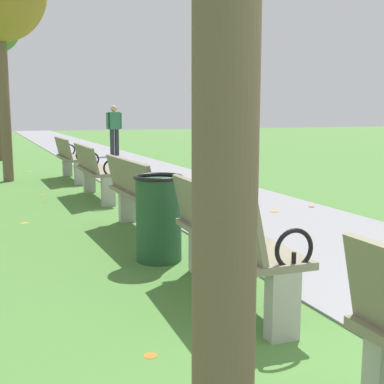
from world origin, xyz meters
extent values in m
cube|color=gray|center=(1.29, 18.00, 0.01)|extent=(2.59, 44.00, 0.02)
cube|color=gray|center=(-0.45, 2.50, 0.47)|extent=(0.51, 1.62, 0.05)
cube|color=gray|center=(-0.64, 2.51, 0.70)|extent=(0.20, 1.60, 0.40)
cube|color=#A8A59E|center=(-0.48, 1.76, 0.23)|extent=(0.21, 0.13, 0.45)
cube|color=#A8A59E|center=(-0.42, 3.24, 0.23)|extent=(0.21, 0.13, 0.45)
torus|color=black|center=(-0.43, 1.74, 0.59)|extent=(0.27, 0.04, 0.27)
cylinder|color=black|center=(-0.43, 1.74, 0.51)|extent=(0.03, 0.03, 0.12)
torus|color=black|center=(-0.35, 3.26, 0.59)|extent=(0.27, 0.04, 0.27)
cylinder|color=black|center=(-0.35, 3.26, 0.51)|extent=(0.03, 0.03, 0.12)
cube|color=gray|center=(-0.45, 4.86, 0.47)|extent=(0.49, 1.61, 0.05)
cube|color=gray|center=(-0.64, 4.85, 0.70)|extent=(0.17, 1.60, 0.40)
cube|color=#A8A59E|center=(-0.43, 4.12, 0.23)|extent=(0.20, 0.13, 0.45)
cube|color=#A8A59E|center=(-0.47, 5.60, 0.23)|extent=(0.20, 0.13, 0.45)
torus|color=black|center=(-0.36, 4.10, 0.59)|extent=(0.27, 0.04, 0.27)
cylinder|color=black|center=(-0.36, 4.10, 0.51)|extent=(0.03, 0.03, 0.12)
torus|color=black|center=(-0.42, 5.62, 0.59)|extent=(0.27, 0.04, 0.27)
cylinder|color=black|center=(-0.42, 5.62, 0.51)|extent=(0.03, 0.03, 0.12)
cube|color=gray|center=(-0.45, 7.56, 0.47)|extent=(0.45, 1.60, 0.05)
cube|color=gray|center=(-0.64, 7.55, 0.70)|extent=(0.13, 1.60, 0.40)
cube|color=#A8A59E|center=(-0.45, 6.82, 0.23)|extent=(0.20, 0.12, 0.45)
cube|color=#A8A59E|center=(-0.45, 8.30, 0.23)|extent=(0.20, 0.12, 0.45)
torus|color=black|center=(-0.39, 6.80, 0.59)|extent=(0.27, 0.03, 0.27)
cylinder|color=black|center=(-0.39, 6.80, 0.51)|extent=(0.03, 0.03, 0.12)
torus|color=black|center=(-0.39, 8.32, 0.59)|extent=(0.27, 0.03, 0.27)
cylinder|color=black|center=(-0.39, 8.32, 0.51)|extent=(0.03, 0.03, 0.12)
cube|color=gray|center=(-0.45, 10.10, 0.47)|extent=(0.46, 1.61, 0.05)
cube|color=gray|center=(-0.64, 10.10, 0.70)|extent=(0.15, 1.60, 0.40)
cube|color=#A8A59E|center=(-0.44, 9.36, 0.23)|extent=(0.20, 0.12, 0.45)
cube|color=#A8A59E|center=(-0.46, 10.84, 0.23)|extent=(0.20, 0.12, 0.45)
torus|color=black|center=(-0.38, 9.34, 0.59)|extent=(0.27, 0.03, 0.27)
cylinder|color=black|center=(-0.38, 9.34, 0.51)|extent=(0.03, 0.03, 0.12)
torus|color=black|center=(-0.40, 10.86, 0.59)|extent=(0.27, 0.03, 0.27)
cylinder|color=black|center=(-0.40, 10.86, 0.51)|extent=(0.03, 0.03, 0.12)
cylinder|color=brown|center=(-1.61, 0.28, 1.45)|extent=(0.17, 0.17, 2.90)
cylinder|color=brown|center=(-1.73, 10.44, 1.60)|extent=(0.21, 0.21, 3.20)
cylinder|color=#2D2D38|center=(1.71, 15.64, 0.45)|extent=(0.14, 0.14, 0.85)
cylinder|color=#2D2D38|center=(1.87, 15.66, 0.45)|extent=(0.14, 0.14, 0.85)
cube|color=#33724C|center=(1.79, 15.65, 1.15)|extent=(0.36, 0.25, 0.56)
sphere|color=tan|center=(1.79, 15.65, 1.54)|extent=(0.20, 0.20, 0.20)
cylinder|color=#33724C|center=(1.57, 15.62, 1.15)|extent=(0.09, 0.09, 0.52)
cylinder|color=#33724C|center=(2.01, 15.67, 1.15)|extent=(0.09, 0.09, 0.52)
cylinder|color=#234C2D|center=(-0.65, 3.74, 0.40)|extent=(0.44, 0.44, 0.80)
torus|color=black|center=(-0.65, 3.74, 0.82)|extent=(0.48, 0.48, 0.04)
cylinder|color=#AD6B23|center=(-0.87, 9.32, 0.00)|extent=(0.10, 0.10, 0.00)
cylinder|color=#BC842D|center=(-1.16, 12.11, 0.00)|extent=(0.13, 0.13, 0.00)
cylinder|color=#AD6B23|center=(-1.33, 1.86, 0.00)|extent=(0.12, 0.12, 0.00)
cylinder|color=#BC842D|center=(1.64, 5.38, 0.02)|extent=(0.13, 0.13, 0.00)
cylinder|color=#93511E|center=(1.09, 8.94, 0.02)|extent=(0.08, 0.08, 0.00)
cylinder|color=#93511E|center=(-0.63, 9.81, 0.00)|extent=(0.13, 0.13, 0.00)
cylinder|color=#AD6B23|center=(-1.27, 8.28, 0.00)|extent=(0.12, 0.12, 0.00)
cylinder|color=brown|center=(-1.31, 7.52, 0.00)|extent=(0.12, 0.12, 0.00)
cylinder|color=#AD6B23|center=(0.77, 5.76, 0.02)|extent=(0.15, 0.15, 0.00)
cylinder|color=gold|center=(0.33, 5.77, 0.02)|extent=(0.11, 0.11, 0.00)
cylinder|color=gold|center=(1.83, 10.19, 0.02)|extent=(0.09, 0.09, 0.00)
cylinder|color=#93511E|center=(1.89, 12.58, 0.02)|extent=(0.11, 0.11, 0.00)
cylinder|color=#BC842D|center=(-1.74, 6.01, 0.00)|extent=(0.15, 0.15, 0.00)
cylinder|color=#93511E|center=(2.34, 5.49, 0.02)|extent=(0.11, 0.11, 0.00)
camera|label=1|loc=(-2.18, -0.91, 1.44)|focal=48.25mm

